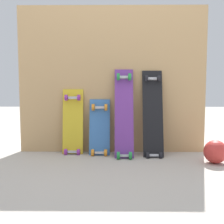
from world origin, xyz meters
TOP-DOWN VIEW (x-y plane):
  - ground_plane at (0.00, 0.00)m, footprint 12.00×12.00m
  - plywood_wall_panel at (0.00, 0.07)m, footprint 1.94×0.04m
  - skateboard_yellow at (-0.41, -0.02)m, footprint 0.21×0.17m
  - skateboard_blue at (-0.13, -0.05)m, footprint 0.21×0.22m
  - skateboard_purple at (0.12, -0.11)m, footprint 0.19×0.34m
  - skateboard_black at (0.41, -0.09)m, footprint 0.20×0.30m
  - rubber_ball at (0.94, -0.38)m, footprint 0.21×0.21m

SIDE VIEW (x-z plane):
  - ground_plane at x=0.00m, z-range 0.00..0.00m
  - rubber_ball at x=0.94m, z-range 0.00..0.21m
  - skateboard_blue at x=-0.13m, z-range -0.06..0.56m
  - skateboard_yellow at x=-0.41m, z-range -0.07..0.66m
  - skateboard_black at x=0.41m, z-range -0.07..0.85m
  - skateboard_purple at x=0.12m, z-range -0.06..0.87m
  - plywood_wall_panel at x=0.00m, z-range 0.00..1.51m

